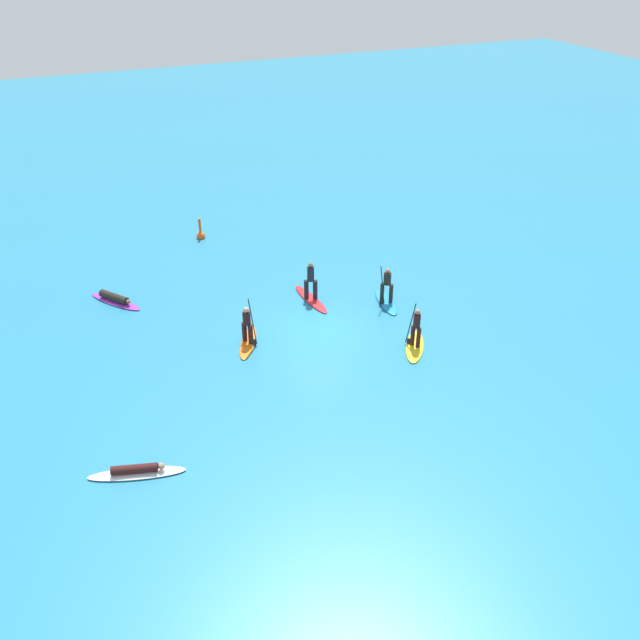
{
  "coord_description": "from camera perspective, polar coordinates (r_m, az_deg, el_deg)",
  "views": [
    {
      "loc": [
        -9.79,
        -23.23,
        15.63
      ],
      "look_at": [
        0.0,
        0.0,
        0.5
      ],
      "focal_mm": 38.48,
      "sensor_mm": 36.0,
      "label": 1
    }
  ],
  "objects": [
    {
      "name": "surfer_on_orange_board",
      "position": [
        28.65,
        -6.04,
        -1.08
      ],
      "size": [
        1.67,
        2.59,
        2.24
      ],
      "rotation": [
        0.0,
        0.0,
        4.26
      ],
      "color": "orange",
      "rests_on": "ground_plane"
    },
    {
      "name": "surfer_on_red_board",
      "position": [
        31.71,
        -0.77,
        2.49
      ],
      "size": [
        0.83,
        3.0,
        1.93
      ],
      "rotation": [
        0.0,
        0.0,
        4.8
      ],
      "color": "red",
      "rests_on": "ground_plane"
    },
    {
      "name": "surfer_on_white_board",
      "position": [
        23.28,
        -15.0,
        -12.08
      ],
      "size": [
        3.17,
        1.4,
        0.4
      ],
      "rotation": [
        0.0,
        0.0,
        6.01
      ],
      "color": "white",
      "rests_on": "ground_plane"
    },
    {
      "name": "marker_buoy",
      "position": [
        38.72,
        -9.9,
        7.0
      ],
      "size": [
        0.48,
        0.48,
        1.27
      ],
      "color": "#E55119",
      "rests_on": "ground_plane"
    },
    {
      "name": "ground_plane",
      "position": [
        29.67,
        0.0,
        -0.83
      ],
      "size": [
        120.0,
        120.0,
        0.0
      ],
      "primitive_type": "plane",
      "color": "teal",
      "rests_on": "ground"
    },
    {
      "name": "surfer_on_yellow_board",
      "position": [
        28.54,
        7.93,
        -1.53
      ],
      "size": [
        1.97,
        2.49,
        2.02
      ],
      "rotation": [
        0.0,
        0.0,
        1.0
      ],
      "color": "yellow",
      "rests_on": "ground_plane"
    },
    {
      "name": "surfer_on_blue_board",
      "position": [
        31.61,
        5.54,
        2.16
      ],
      "size": [
        1.04,
        2.54,
        2.03
      ],
      "rotation": [
        0.0,
        0.0,
        4.56
      ],
      "color": "#1E8CD1",
      "rests_on": "ground_plane"
    },
    {
      "name": "surfer_on_purple_board",
      "position": [
        33.05,
        -16.68,
        1.67
      ],
      "size": [
        2.27,
        2.77,
        0.45
      ],
      "rotation": [
        0.0,
        0.0,
        5.34
      ],
      "color": "purple",
      "rests_on": "ground_plane"
    }
  ]
}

